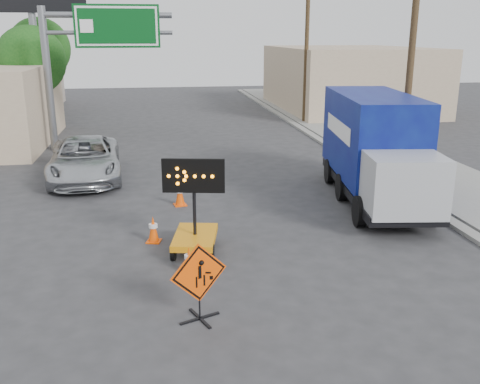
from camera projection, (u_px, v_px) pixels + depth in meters
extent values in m
plane|color=#2D2D30|center=(246.00, 326.00, 10.56)|extent=(100.00, 100.00, 0.00)
cube|color=gray|center=(339.00, 152.00, 25.85)|extent=(0.40, 60.00, 0.12)
cube|color=gray|center=(384.00, 150.00, 26.20)|extent=(4.00, 60.00, 0.15)
cube|color=tan|center=(347.00, 79.00, 40.30)|extent=(10.00, 14.00, 4.60)
cylinder|color=slate|center=(48.00, 80.00, 25.62)|extent=(0.36, 0.36, 6.80)
cylinder|color=slate|center=(108.00, 15.00, 25.23)|extent=(6.00, 0.28, 0.28)
cylinder|color=slate|center=(109.00, 33.00, 25.46)|extent=(6.00, 0.20, 0.20)
cube|color=#054114|center=(117.00, 26.00, 25.32)|extent=(4.00, 0.10, 2.00)
cube|color=silver|center=(117.00, 26.00, 25.25)|extent=(3.80, 0.01, 1.80)
cylinder|color=slate|center=(36.00, 52.00, 32.57)|extent=(0.44, 0.44, 9.00)
cylinder|color=#45351D|center=(411.00, 63.00, 19.98)|extent=(0.26, 0.26, 9.00)
cylinder|color=#45351D|center=(306.00, 51.00, 33.23)|extent=(0.26, 0.26, 9.00)
cylinder|color=#45351D|center=(36.00, 107.00, 29.68)|extent=(0.28, 0.28, 3.25)
sphere|color=#144614|center=(31.00, 60.00, 28.95)|extent=(3.71, 3.71, 3.71)
cylinder|color=#45351D|center=(44.00, 90.00, 37.04)|extent=(0.28, 0.28, 3.58)
sphere|color=#144614|center=(40.00, 48.00, 36.24)|extent=(4.10, 4.10, 4.10)
cube|color=black|center=(200.00, 318.00, 10.82)|extent=(0.84, 0.39, 0.04)
cube|color=black|center=(200.00, 318.00, 10.82)|extent=(0.39, 0.84, 0.04)
cylinder|color=black|center=(200.00, 304.00, 10.72)|extent=(0.04, 0.04, 0.68)
cube|color=#F74C05|center=(199.00, 273.00, 10.53)|extent=(1.16, 0.49, 1.24)
cube|color=black|center=(199.00, 273.00, 10.53)|extent=(1.08, 0.44, 1.16)
cube|color=orange|center=(195.00, 237.00, 14.10)|extent=(1.40, 1.95, 0.16)
cylinder|color=black|center=(194.00, 200.00, 13.81)|extent=(0.09, 0.09, 1.96)
cube|color=black|center=(194.00, 175.00, 13.62)|extent=(1.59, 0.40, 0.89)
imported|color=#B8BBC0|center=(85.00, 159.00, 21.06)|extent=(3.13, 6.00, 1.61)
cube|color=black|center=(374.00, 186.00, 18.26)|extent=(3.24, 7.70, 0.28)
cube|color=#070A5C|center=(369.00, 135.00, 18.50)|extent=(3.11, 6.05, 2.80)
cube|color=#9EA0A5|center=(418.00, 184.00, 15.19)|extent=(2.36, 1.96, 1.68)
cube|color=#F74C05|center=(189.00, 273.00, 12.88)|extent=(0.44, 0.44, 0.03)
cone|color=#F74C05|center=(189.00, 260.00, 12.79)|extent=(0.27, 0.27, 0.66)
cylinder|color=silver|center=(189.00, 257.00, 12.76)|extent=(0.22, 0.22, 0.10)
cube|color=#F74C05|center=(154.00, 241.00, 14.85)|extent=(0.46, 0.46, 0.03)
cone|color=#F74C05|center=(153.00, 229.00, 14.75)|extent=(0.29, 0.29, 0.71)
cylinder|color=silver|center=(153.00, 226.00, 14.72)|extent=(0.24, 0.24, 0.10)
cube|color=#F74C05|center=(180.00, 205.00, 18.02)|extent=(0.46, 0.46, 0.03)
cone|color=#F74C05|center=(180.00, 193.00, 17.90)|extent=(0.31, 0.31, 0.76)
cylinder|color=silver|center=(180.00, 191.00, 17.88)|extent=(0.26, 0.26, 0.11)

